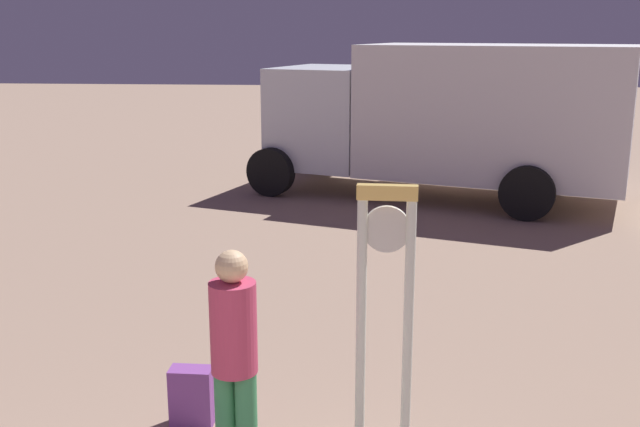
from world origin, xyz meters
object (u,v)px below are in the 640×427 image
at_px(person_near_clock, 234,354).
at_px(backpack, 192,397).
at_px(standing_clock, 385,301).
at_px(box_truck_near, 453,114).

height_order(person_near_clock, backpack, person_near_clock).
distance_m(standing_clock, box_truck_near, 8.93).
relative_size(person_near_clock, box_truck_near, 0.23).
distance_m(person_near_clock, backpack, 1.07).
height_order(person_near_clock, box_truck_near, box_truck_near).
bearing_deg(person_near_clock, box_truck_near, 76.49).
height_order(standing_clock, person_near_clock, standing_clock).
bearing_deg(standing_clock, box_truck_near, 82.25).
distance_m(standing_clock, person_near_clock, 1.08).
relative_size(standing_clock, person_near_clock, 1.23).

